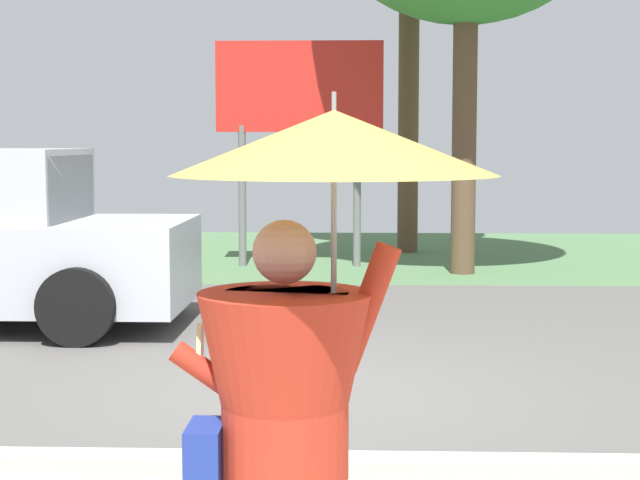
% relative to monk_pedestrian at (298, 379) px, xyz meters
% --- Properties ---
extents(ground_plane, '(40.00, 22.00, 0.20)m').
position_rel_monk_pedestrian_xyz_m(ground_plane, '(-0.22, 7.43, -1.20)').
color(ground_plane, '#565451').
extents(monk_pedestrian, '(1.13, 1.11, 2.13)m').
position_rel_monk_pedestrian_xyz_m(monk_pedestrian, '(0.00, 0.00, 0.00)').
color(monk_pedestrian, '#B22D1E').
rests_on(monk_pedestrian, ground_plane).
extents(roadside_billboard, '(2.60, 0.12, 3.50)m').
position_rel_monk_pedestrian_xyz_m(roadside_billboard, '(-0.72, 12.60, 1.40)').
color(roadside_billboard, slate).
rests_on(roadside_billboard, ground_plane).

